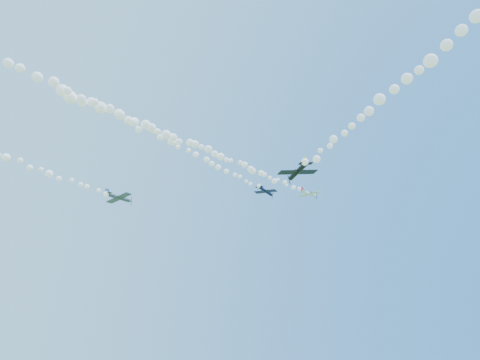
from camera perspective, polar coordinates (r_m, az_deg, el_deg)
plane_white at (r=113.38m, az=9.80°, el=-1.93°), size 6.99×7.37×1.87m
smoke_trail_white at (r=90.13m, az=-4.59°, el=4.03°), size 67.09×11.30×2.96m
plane_navy at (r=108.60m, az=3.65°, el=-1.58°), size 6.75×7.14×2.60m
smoke_trail_navy at (r=83.92m, az=-12.54°, el=6.60°), size 71.23×21.16×2.70m
plane_grey at (r=102.21m, az=-16.87°, el=-2.40°), size 7.85×8.31×2.10m
plane_black at (r=80.71m, az=8.20°, el=1.21°), size 8.48×8.07×2.70m
smoke_trail_black at (r=54.67m, az=30.76°, el=19.69°), size 21.63×76.94×3.23m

